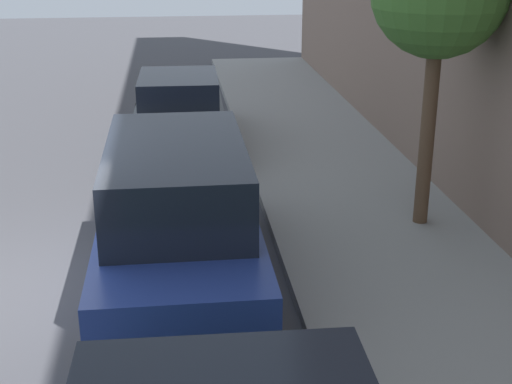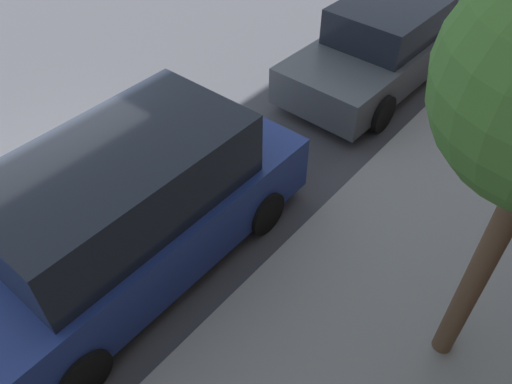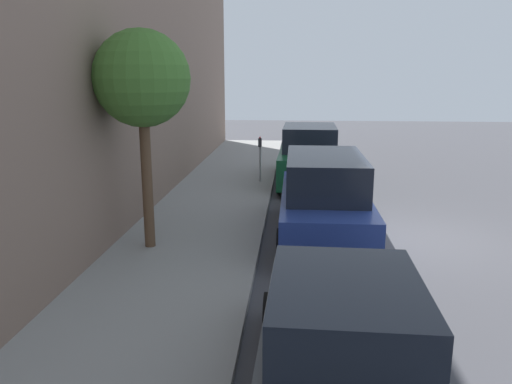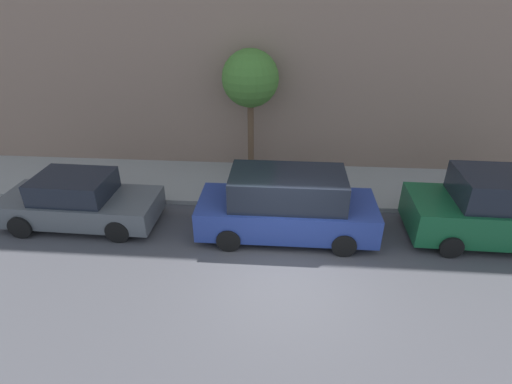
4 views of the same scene
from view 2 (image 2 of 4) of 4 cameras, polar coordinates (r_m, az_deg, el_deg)
The scene contains 3 objects.
ground_plane at distance 8.31m, azimuth -22.66°, elevation 0.08°, with size 60.00×60.00×0.00m, color #424247.
parked_minivan_second at distance 6.27m, azimuth -14.37°, elevation -2.35°, with size 2.02×4.91×1.90m.
parked_sedan_third at distance 10.17m, azimuth 14.22°, elevation 15.83°, with size 1.92×4.54×1.54m.
Camera 2 is at (5.99, -2.19, 5.33)m, focal length 35.00 mm.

